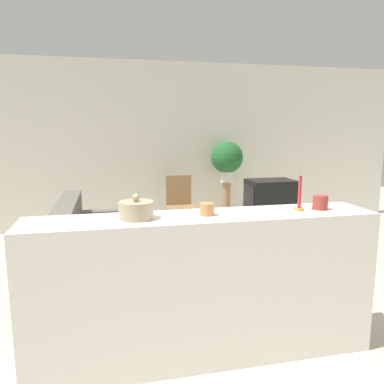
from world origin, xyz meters
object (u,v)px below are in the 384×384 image
object	(u,v)px
wooden_chair	(180,203)
decorative_bowl	(136,210)
couch	(99,253)
potted_plant	(227,159)
television	(270,200)

from	to	relation	value
wooden_chair	decorative_bowl	size ratio (longest dim) A/B	4.06
couch	wooden_chair	world-z (taller)	wooden_chair
couch	potted_plant	xyz separation A→B (m)	(2.04, 1.85, 0.85)
couch	wooden_chair	distance (m)	1.93
couch	wooden_chair	xyz separation A→B (m)	(1.19, 1.51, 0.21)
couch	television	world-z (taller)	television
potted_plant	wooden_chair	bearing A→B (deg)	-158.14
couch	television	xyz separation A→B (m)	(2.21, 0.52, 0.39)
television	wooden_chair	bearing A→B (deg)	136.05
couch	decorative_bowl	world-z (taller)	decorative_bowl
wooden_chair	potted_plant	size ratio (longest dim) A/B	1.39
television	potted_plant	xyz separation A→B (m)	(-0.17, 1.33, 0.46)
wooden_chair	decorative_bowl	xyz separation A→B (m)	(-0.89, -3.11, 0.59)
potted_plant	decorative_bowl	size ratio (longest dim) A/B	2.93
television	decorative_bowl	bearing A→B (deg)	-132.10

